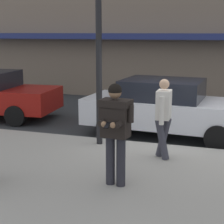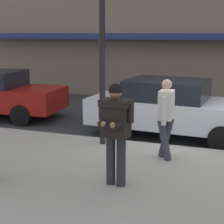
{
  "view_description": "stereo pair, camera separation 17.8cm",
  "coord_description": "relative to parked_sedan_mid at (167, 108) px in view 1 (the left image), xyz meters",
  "views": [
    {
      "loc": [
        1.29,
        -8.8,
        2.79
      ],
      "look_at": [
        -0.58,
        -3.07,
        1.49
      ],
      "focal_mm": 60.0,
      "sensor_mm": 36.0,
      "label": 1
    },
    {
      "loc": [
        1.46,
        -8.74,
        2.79
      ],
      "look_at": [
        -0.58,
        -3.07,
        1.49
      ],
      "focal_mm": 60.0,
      "sensor_mm": 36.0,
      "label": 2
    }
  ],
  "objects": [
    {
      "name": "ground_plane",
      "position": [
        0.36,
        -1.02,
        -0.79
      ],
      "size": [
        80.0,
        80.0,
        0.0
      ],
      "primitive_type": "plane",
      "color": "#2B2D30"
    },
    {
      "name": "man_texting_on_phone",
      "position": [
        -0.22,
        -3.93,
        0.46
      ],
      "size": [
        0.65,
        0.61,
        1.81
      ],
      "color": "#23232B",
      "rests_on": "sidewalk"
    },
    {
      "name": "parked_sedan_mid",
      "position": [
        0.0,
        0.0,
        0.0
      ],
      "size": [
        4.6,
        2.14,
        1.54
      ],
      "color": "silver",
      "rests_on": "ground"
    },
    {
      "name": "sidewalk",
      "position": [
        1.36,
        -3.87,
        -0.72
      ],
      "size": [
        32.0,
        5.3,
        0.14
      ],
      "primitive_type": "cube",
      "color": "#99968E",
      "rests_on": "ground"
    },
    {
      "name": "street_lamp_post",
      "position": [
        -1.34,
        -1.67,
        2.35
      ],
      "size": [
        0.36,
        0.36,
        4.88
      ],
      "color": "black",
      "rests_on": "sidewalk"
    },
    {
      "name": "pedestrian_in_light_coat",
      "position": [
        0.3,
        -2.23,
        0.32
      ],
      "size": [
        0.33,
        0.6,
        1.7
      ],
      "color": "#33333D",
      "rests_on": "sidewalk"
    },
    {
      "name": "curb_paint_line",
      "position": [
        1.36,
        -0.97,
        -0.79
      ],
      "size": [
        28.0,
        0.12,
        0.01
      ],
      "primitive_type": "cube",
      "color": "silver",
      "rests_on": "ground"
    }
  ]
}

